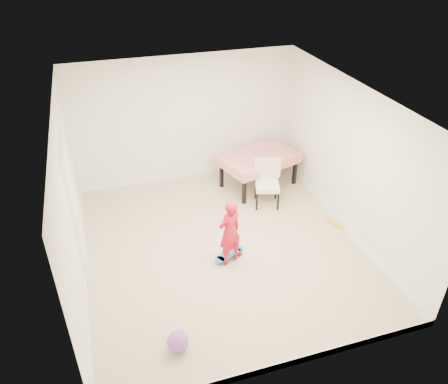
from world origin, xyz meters
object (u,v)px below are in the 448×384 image
object	(u,v)px
dining_table	(258,170)
skateboard	(229,255)
dining_chair	(267,184)
child	(230,234)
balloon	(178,342)

from	to	relation	value
dining_table	skateboard	world-z (taller)	dining_table
dining_table	dining_chair	world-z (taller)	dining_chair
child	balloon	xyz separation A→B (m)	(-1.16, -1.42, -0.42)
skateboard	child	distance (m)	0.53
dining_table	dining_chair	size ratio (longest dim) A/B	1.66
child	skateboard	bearing A→B (deg)	-126.08
child	balloon	world-z (taller)	child
dining_chair	balloon	world-z (taller)	dining_chair
dining_chair	balloon	xyz separation A→B (m)	(-2.36, -2.81, -0.31)
dining_chair	skateboard	distance (m)	1.80
dining_chair	balloon	size ratio (longest dim) A/B	3.24
dining_table	balloon	distance (m)	4.30
balloon	skateboard	bearing A→B (deg)	52.04
dining_table	skateboard	xyz separation A→B (m)	(-1.28, -2.01, -0.31)
dining_chair	skateboard	bearing A→B (deg)	-114.47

